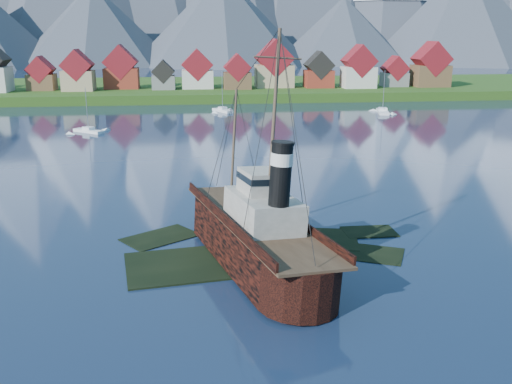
{
  "coord_description": "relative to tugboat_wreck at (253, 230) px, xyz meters",
  "views": [
    {
      "loc": [
        -5.31,
        -55.4,
        22.3
      ],
      "look_at": [
        1.88,
        6.0,
        5.0
      ],
      "focal_mm": 40.0,
      "sensor_mm": 36.0,
      "label": 1
    }
  ],
  "objects": [
    {
      "name": "shore_bank",
      "position": [
        -0.69,
        171.29,
        -3.02
      ],
      "size": [
        600.0,
        80.0,
        3.2
      ],
      "primitive_type": "cube",
      "color": "#244614",
      "rests_on": "ground"
    },
    {
      "name": "tugboat_wreck",
      "position": [
        0.0,
        0.0,
        0.0
      ],
      "size": [
        7.03,
        30.29,
        24.0
      ],
      "rotation": [
        0.0,
        0.06,
        0.25
      ],
      "color": "black",
      "rests_on": "ground"
    },
    {
      "name": "sailboat_f",
      "position": [
        3.66,
        112.51,
        -2.73
      ],
      "size": [
        5.85,
        8.39,
        12.23
      ],
      "rotation": [
        0.0,
        0.0,
        0.5
      ],
      "color": "white",
      "rests_on": "ground"
    },
    {
      "name": "sailboat_e",
      "position": [
        49.4,
        104.92,
        -2.74
      ],
      "size": [
        5.06,
        11.2,
        12.61
      ],
      "rotation": [
        0.0,
        0.0,
        -0.22
      ],
      "color": "white",
      "rests_on": "ground"
    },
    {
      "name": "ground",
      "position": [
        -0.69,
        1.29,
        -3.02
      ],
      "size": [
        1400.0,
        1400.0,
        0.0
      ],
      "primitive_type": "plane",
      "color": "#16243D",
      "rests_on": "ground"
    },
    {
      "name": "seawall",
      "position": [
        -0.69,
        133.29,
        -3.02
      ],
      "size": [
        600.0,
        2.5,
        2.0
      ],
      "primitive_type": "cube",
      "color": "#3F3D38",
      "rests_on": "ground"
    },
    {
      "name": "shoal",
      "position": [
        1.08,
        3.44,
        -3.36
      ],
      "size": [
        31.71,
        21.24,
        1.14
      ],
      "color": "black",
      "rests_on": "ground"
    },
    {
      "name": "sailboat_c",
      "position": [
        -29.4,
        80.58,
        -2.77
      ],
      "size": [
        7.8,
        6.94,
        10.8
      ],
      "rotation": [
        0.0,
        0.0,
        0.88
      ],
      "color": "white",
      "rests_on": "ground"
    },
    {
      "name": "town",
      "position": [
        -33.81,
        153.47,
        5.97
      ],
      "size": [
        250.96,
        16.69,
        17.3
      ],
      "color": "maroon",
      "rests_on": "ground"
    }
  ]
}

